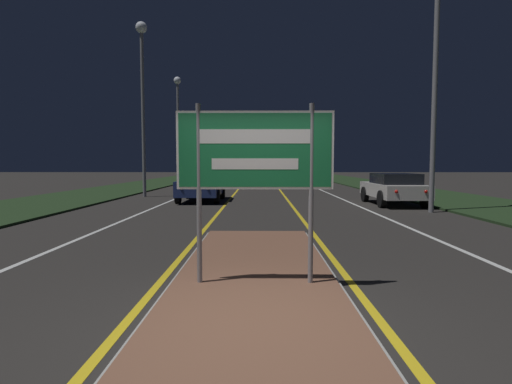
{
  "coord_description": "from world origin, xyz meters",
  "views": [
    {
      "loc": [
        0.07,
        -4.07,
        1.77
      ],
      "look_at": [
        0.0,
        2.96,
        1.27
      ],
      "focal_mm": 28.0,
      "sensor_mm": 36.0,
      "label": 1
    }
  ],
  "objects_px": {
    "highway_sign": "(255,158)",
    "car_receding_1": "(297,177)",
    "streetlight_right_near": "(437,23)",
    "car_receding_0": "(393,188)",
    "car_approaching_1": "(228,177)",
    "streetlight_left_far": "(178,113)",
    "car_approaching_0": "(202,184)",
    "streetlight_left_near": "(142,78)"
  },
  "relations": [
    {
      "from": "highway_sign",
      "to": "car_receding_1",
      "type": "bearing_deg",
      "value": 83.38
    },
    {
      "from": "streetlight_right_near",
      "to": "car_receding_0",
      "type": "relative_size",
      "value": 2.39
    },
    {
      "from": "streetlight_right_near",
      "to": "car_approaching_1",
      "type": "xyz_separation_m",
      "value": [
        -8.64,
        15.69,
        -5.91
      ]
    },
    {
      "from": "highway_sign",
      "to": "car_receding_0",
      "type": "height_order",
      "value": "highway_sign"
    },
    {
      "from": "streetlight_left_far",
      "to": "highway_sign",
      "type": "bearing_deg",
      "value": -76.26
    },
    {
      "from": "highway_sign",
      "to": "streetlight_right_near",
      "type": "bearing_deg",
      "value": 54.9
    },
    {
      "from": "highway_sign",
      "to": "car_approaching_1",
      "type": "distance_m",
      "value": 24.81
    },
    {
      "from": "streetlight_right_near",
      "to": "car_approaching_0",
      "type": "xyz_separation_m",
      "value": [
        -9.02,
        4.49,
        -5.92
      ]
    },
    {
      "from": "streetlight_left_near",
      "to": "car_approaching_0",
      "type": "height_order",
      "value": "streetlight_left_near"
    },
    {
      "from": "car_receding_0",
      "to": "car_receding_1",
      "type": "relative_size",
      "value": 1.03
    },
    {
      "from": "car_receding_0",
      "to": "streetlight_left_far",
      "type": "bearing_deg",
      "value": 130.54
    },
    {
      "from": "car_receding_1",
      "to": "car_approaching_1",
      "type": "bearing_deg",
      "value": -179.9
    },
    {
      "from": "streetlight_right_near",
      "to": "car_receding_0",
      "type": "bearing_deg",
      "value": 99.33
    },
    {
      "from": "car_approaching_1",
      "to": "streetlight_left_near",
      "type": "bearing_deg",
      "value": -112.93
    },
    {
      "from": "streetlight_left_far",
      "to": "car_receding_1",
      "type": "height_order",
      "value": "streetlight_left_far"
    },
    {
      "from": "car_receding_1",
      "to": "car_approaching_0",
      "type": "bearing_deg",
      "value": -116.43
    },
    {
      "from": "streetlight_right_near",
      "to": "streetlight_left_far",
      "type": "bearing_deg",
      "value": 126.62
    },
    {
      "from": "streetlight_right_near",
      "to": "car_approaching_1",
      "type": "relative_size",
      "value": 2.09
    },
    {
      "from": "car_receding_0",
      "to": "car_approaching_1",
      "type": "height_order",
      "value": "car_approaching_1"
    },
    {
      "from": "streetlight_left_far",
      "to": "car_approaching_1",
      "type": "height_order",
      "value": "streetlight_left_far"
    },
    {
      "from": "highway_sign",
      "to": "streetlight_left_far",
      "type": "distance_m",
      "value": 27.11
    },
    {
      "from": "streetlight_left_near",
      "to": "car_receding_1",
      "type": "bearing_deg",
      "value": 44.92
    },
    {
      "from": "highway_sign",
      "to": "car_receding_1",
      "type": "relative_size",
      "value": 0.61
    },
    {
      "from": "car_receding_0",
      "to": "car_approaching_0",
      "type": "height_order",
      "value": "car_approaching_0"
    },
    {
      "from": "highway_sign",
      "to": "streetlight_left_far",
      "type": "relative_size",
      "value": 0.29
    },
    {
      "from": "streetlight_left_near",
      "to": "streetlight_right_near",
      "type": "bearing_deg",
      "value": -28.51
    },
    {
      "from": "streetlight_left_near",
      "to": "car_receding_0",
      "type": "distance_m",
      "value": 13.79
    },
    {
      "from": "car_receding_0",
      "to": "car_approaching_0",
      "type": "xyz_separation_m",
      "value": [
        -8.57,
        1.72,
        0.06
      ]
    },
    {
      "from": "highway_sign",
      "to": "streetlight_right_near",
      "type": "xyz_separation_m",
      "value": [
        6.31,
        8.99,
        4.86
      ]
    },
    {
      "from": "streetlight_left_far",
      "to": "car_receding_0",
      "type": "height_order",
      "value": "streetlight_left_far"
    },
    {
      "from": "highway_sign",
      "to": "streetlight_left_near",
      "type": "relative_size",
      "value": 0.27
    },
    {
      "from": "highway_sign",
      "to": "streetlight_left_near",
      "type": "xyz_separation_m",
      "value": [
        -6.11,
        15.74,
        4.44
      ]
    },
    {
      "from": "car_receding_0",
      "to": "car_approaching_0",
      "type": "distance_m",
      "value": 8.74
    },
    {
      "from": "car_receding_1",
      "to": "car_approaching_0",
      "type": "height_order",
      "value": "car_approaching_0"
    },
    {
      "from": "highway_sign",
      "to": "car_approaching_1",
      "type": "relative_size",
      "value": 0.52
    },
    {
      "from": "car_receding_1",
      "to": "car_approaching_0",
      "type": "relative_size",
      "value": 0.97
    },
    {
      "from": "car_approaching_0",
      "to": "car_approaching_1",
      "type": "xyz_separation_m",
      "value": [
        0.38,
        11.2,
        0.01
      ]
    },
    {
      "from": "car_approaching_1",
      "to": "streetlight_right_near",
      "type": "bearing_deg",
      "value": -61.16
    },
    {
      "from": "streetlight_left_far",
      "to": "streetlight_right_near",
      "type": "bearing_deg",
      "value": -53.38
    },
    {
      "from": "streetlight_left_near",
      "to": "car_receding_1",
      "type": "relative_size",
      "value": 2.23
    },
    {
      "from": "streetlight_left_far",
      "to": "car_approaching_0",
      "type": "xyz_separation_m",
      "value": [
        3.67,
        -12.58,
        -4.98
      ]
    },
    {
      "from": "highway_sign",
      "to": "car_approaching_0",
      "type": "height_order",
      "value": "highway_sign"
    }
  ]
}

